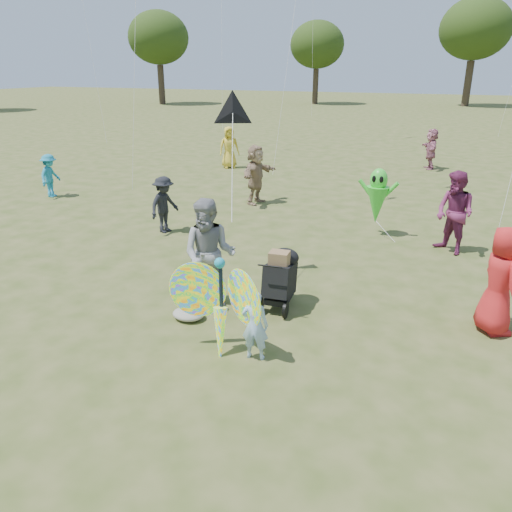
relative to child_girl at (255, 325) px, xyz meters
The scene contains 16 objects.
ground 0.67m from the child_girl, 150.52° to the right, with size 160.00×160.00×0.00m, color #51592B.
child_girl is the anchor object (origin of this frame).
adult_man 1.97m from the child_girl, 137.58° to the left, with size 0.98×0.76×2.01m, color gray.
grey_bag 1.76m from the child_girl, 155.81° to the left, with size 0.57×0.46×0.18m, color gray.
crowd_a 4.03m from the child_girl, 34.64° to the left, with size 0.88×0.57×1.80m, color red.
crowd_b 6.55m from the child_girl, 133.95° to the left, with size 0.96×0.55×1.48m, color black.
crowd_d 9.05m from the child_girl, 112.64° to the left, with size 1.72×0.55×1.85m, color #987A5D.
crowd_e 6.46m from the child_girl, 67.52° to the left, with size 0.93×0.73×1.92m, color #72264F.
crowd_g 15.02m from the child_girl, 117.01° to the left, with size 0.85×0.55×1.74m, color gold.
crowd_i 12.02m from the child_girl, 147.25° to the left, with size 0.91×0.53×1.41m, color teal.
crowd_j 16.47m from the child_girl, 86.06° to the left, with size 1.56×0.50×1.68m, color #A65F74.
jogging_stroller 1.80m from the child_girl, 97.88° to the left, with size 0.56×1.08×1.09m.
butterfly_kite 0.60m from the child_girl, behind, with size 1.74×0.75×1.72m.
delta_kite_rig 4.29m from the child_girl, 120.10° to the left, with size 1.10×1.79×2.09m.
alien_kite 6.62m from the child_girl, 84.84° to the left, with size 1.12×0.69×1.74m.
tree_line 45.37m from the child_girl, 85.74° to the left, with size 91.78×33.60×10.79m.
Camera 1 is at (2.85, -5.78, 4.12)m, focal length 35.00 mm.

